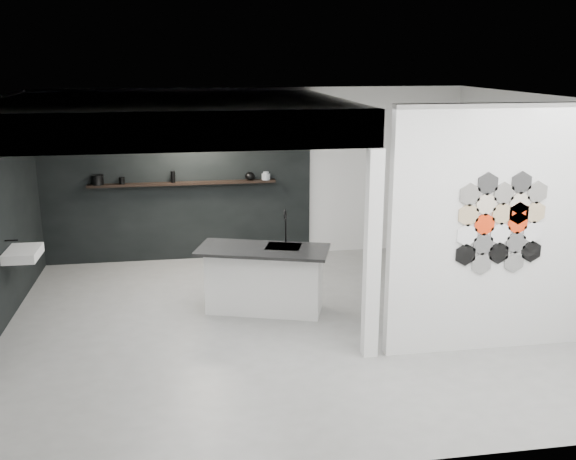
# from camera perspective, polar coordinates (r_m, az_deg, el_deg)

# --- Properties ---
(floor) EXTENTS (7.00, 6.00, 0.01)m
(floor) POSITION_cam_1_polar(r_m,az_deg,el_deg) (8.21, -0.36, -8.38)
(floor) COLOR slate
(partition_panel) EXTENTS (2.45, 0.15, 2.80)m
(partition_panel) POSITION_cam_1_polar(r_m,az_deg,el_deg) (7.51, 17.89, -0.04)
(partition_panel) COLOR silver
(partition_panel) RESTS_ON floor
(bay_clad_back) EXTENTS (4.40, 0.04, 2.35)m
(bay_clad_back) POSITION_cam_1_polar(r_m,az_deg,el_deg) (10.61, -9.84, 3.53)
(bay_clad_back) COLOR black
(bay_clad_back) RESTS_ON floor
(bay_clad_left) EXTENTS (0.04, 4.00, 2.35)m
(bay_clad_left) POSITION_cam_1_polar(r_m,az_deg,el_deg) (8.99, -23.85, 0.35)
(bay_clad_left) COLOR black
(bay_clad_left) RESTS_ON floor
(bulkhead) EXTENTS (4.40, 4.00, 0.40)m
(bulkhead) POSITION_cam_1_polar(r_m,az_deg,el_deg) (8.47, -10.33, 10.02)
(bulkhead) COLOR silver
(bulkhead) RESTS_ON corner_column
(corner_column) EXTENTS (0.16, 0.16, 2.35)m
(corner_column) POSITION_cam_1_polar(r_m,az_deg,el_deg) (7.05, 7.50, -2.28)
(corner_column) COLOR silver
(corner_column) RESTS_ON floor
(fascia_beam) EXTENTS (4.40, 0.16, 0.40)m
(fascia_beam) POSITION_cam_1_polar(r_m,az_deg,el_deg) (6.55, -10.54, 8.58)
(fascia_beam) COLOR silver
(fascia_beam) RESTS_ON corner_column
(wall_basin) EXTENTS (0.40, 0.60, 0.12)m
(wall_basin) POSITION_cam_1_polar(r_m,az_deg,el_deg) (8.83, -22.50, -1.95)
(wall_basin) COLOR silver
(wall_basin) RESTS_ON bay_clad_left
(display_shelf) EXTENTS (3.00, 0.15, 0.04)m
(display_shelf) POSITION_cam_1_polar(r_m,az_deg,el_deg) (10.49, -9.33, 4.11)
(display_shelf) COLOR black
(display_shelf) RESTS_ON bay_clad_back
(kitchen_island) EXTENTS (1.83, 1.23, 1.35)m
(kitchen_island) POSITION_cam_1_polar(r_m,az_deg,el_deg) (8.46, -2.11, -4.30)
(kitchen_island) COLOR silver
(kitchen_island) RESTS_ON floor
(stockpot) EXTENTS (0.21, 0.21, 0.15)m
(stockpot) POSITION_cam_1_polar(r_m,az_deg,el_deg) (10.56, -16.58, 4.29)
(stockpot) COLOR black
(stockpot) RESTS_ON display_shelf
(kettle) EXTENTS (0.19, 0.19, 0.14)m
(kettle) POSITION_cam_1_polar(r_m,az_deg,el_deg) (10.52, -3.41, 4.81)
(kettle) COLOR black
(kettle) RESTS_ON display_shelf
(glass_bowl) EXTENTS (0.18, 0.18, 0.10)m
(glass_bowl) POSITION_cam_1_polar(r_m,az_deg,el_deg) (10.55, -1.97, 4.76)
(glass_bowl) COLOR gray
(glass_bowl) RESTS_ON display_shelf
(glass_vase) EXTENTS (0.10, 0.10, 0.13)m
(glass_vase) POSITION_cam_1_polar(r_m,az_deg,el_deg) (10.55, -1.97, 4.85)
(glass_vase) COLOR gray
(glass_vase) RESTS_ON display_shelf
(bottle_dark) EXTENTS (0.09, 0.09, 0.18)m
(bottle_dark) POSITION_cam_1_polar(r_m,az_deg,el_deg) (10.47, -10.19, 4.67)
(bottle_dark) COLOR black
(bottle_dark) RESTS_ON display_shelf
(utensil_cup) EXTENTS (0.09, 0.09, 0.11)m
(utensil_cup) POSITION_cam_1_polar(r_m,az_deg,el_deg) (10.52, -14.56, 4.27)
(utensil_cup) COLOR black
(utensil_cup) RESTS_ON display_shelf
(hex_tile_cluster) EXTENTS (1.04, 0.02, 1.16)m
(hex_tile_cluster) POSITION_cam_1_polar(r_m,az_deg,el_deg) (7.42, 18.49, 0.58)
(hex_tile_cluster) COLOR black
(hex_tile_cluster) RESTS_ON partition_panel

